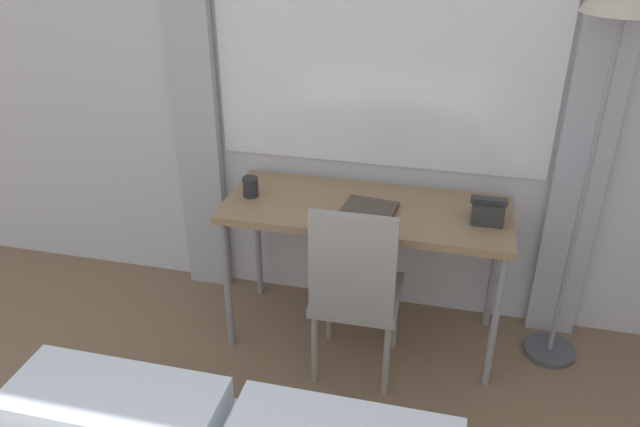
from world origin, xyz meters
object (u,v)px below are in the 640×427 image
standing_lamp (624,10)px  mug (251,187)px  desk (366,218)px  book (369,209)px  desk_chair (355,287)px  telephone (488,211)px

standing_lamp → mug: 1.78m
desk → book: (0.02, -0.05, 0.08)m
desk_chair → desk: bearing=91.5°
desk_chair → standing_lamp: 1.57m
desk → telephone: 0.57m
book → mug: bearing=177.3°
desk_chair → standing_lamp: size_ratio=0.48×
desk → book: bearing=-66.1°
mug → telephone: bearing=0.5°
desk → standing_lamp: 1.39m
desk_chair → telephone: bearing=27.9°
desk → mug: bearing=-177.7°
desk_chair → telephone: size_ratio=5.73×
desk → book: 0.09m
desk → telephone: size_ratio=8.38×
standing_lamp → mug: size_ratio=20.16×
desk_chair → telephone: desk_chair is taller
desk_chair → telephone: 0.70m
telephone → mug: 1.14m
telephone → mug: (-1.14, -0.01, -0.00)m
desk → desk_chair: 0.37m
standing_lamp → book: size_ratio=7.45×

